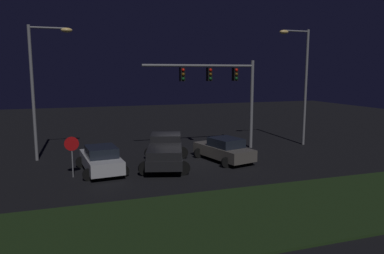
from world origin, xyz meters
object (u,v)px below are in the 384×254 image
Objects in this scene: stop_sign at (72,149)px; car_sedan_far at (101,159)px; car_sedan at (224,149)px; traffic_signal_gantry at (222,83)px; pickup_truck at (165,150)px; street_lamp_right at (301,74)px; street_lamp_left at (41,77)px.

car_sedan_far is at bearing 21.29° from stop_sign.
car_sedan is 5.36m from traffic_signal_gantry.
pickup_truck is 1.26× the size of car_sedan_far.
traffic_signal_gantry reaches higher than pickup_truck.
stop_sign is (-1.55, -0.60, 0.82)m from car_sedan_far.
street_lamp_right is (15.29, 3.13, 4.75)m from car_sedan_far.
street_lamp_left reaches higher than car_sedan_far.
stop_sign is at bearing 81.07° from car_sedan.
pickup_truck is 3.84m from car_sedan_far.
street_lamp_right is at bearing -2.40° from traffic_signal_gantry.
car_sedan_far is 2.04× the size of stop_sign.
street_lamp_left is (-12.06, 0.78, 0.45)m from traffic_signal_gantry.
street_lamp_right reaches higher than car_sedan.
car_sedan is at bearing 5.02° from stop_sign.
car_sedan is 12.49m from street_lamp_left.
car_sedan is 7.71m from car_sedan_far.
street_lamp_right is 17.69m from stop_sign.
traffic_signal_gantry is at bearing 21.03° from stop_sign.
pickup_truck is 0.67× the size of street_lamp_left.
traffic_signal_gantry is at bearing -41.28° from pickup_truck.
stop_sign is at bearing 105.78° from car_sedan_far.
car_sedan_far is (-3.83, -0.20, -0.26)m from pickup_truck.
street_lamp_left is at bearing 32.04° from car_sedan_far.
car_sedan is at bearing -109.83° from traffic_signal_gantry.
car_sedan is 0.53× the size of street_lamp_right.
stop_sign is (-16.84, -3.73, -3.93)m from street_lamp_right.
street_lamp_left reaches higher than stop_sign.
car_sedan_far is 10.35m from traffic_signal_gantry.
street_lamp_left is at bearing 176.31° from traffic_signal_gantry.
car_sedan is 1.03× the size of car_sedan_far.
traffic_signal_gantry is (1.15, 3.19, 4.16)m from car_sedan.
pickup_truck is 3.89m from car_sedan.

